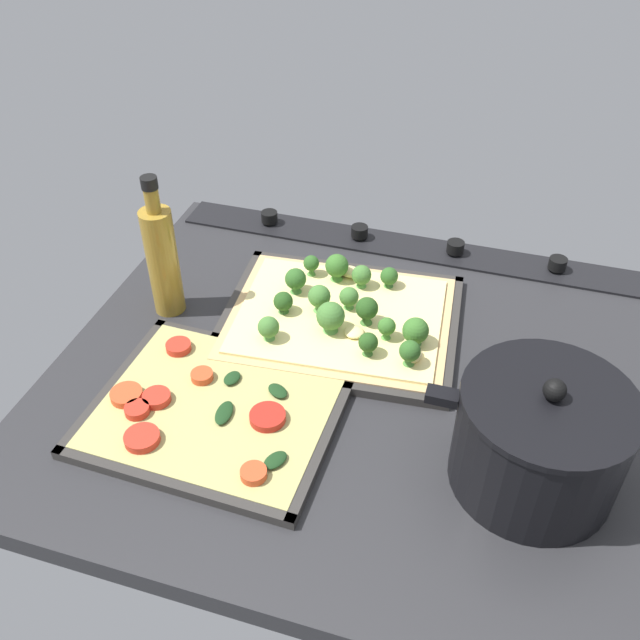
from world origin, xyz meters
TOP-DOWN VIEW (x-y plane):
  - ground_plane at (0.00, 0.00)cm, footprint 79.95×69.54cm
  - stove_control_panel at (0.00, -31.27)cm, footprint 76.75×7.00cm
  - baking_tray_front at (5.15, -8.96)cm, footprint 35.33×29.88cm
  - broccoli_pizza at (4.85, -8.97)cm, footprint 32.75×27.30cm
  - baking_tray_back at (15.09, 12.01)cm, footprint 30.73×26.60cm
  - veggie_pizza_back at (15.53, 12.29)cm, footprint 28.26×24.12cm
  - cooking_pot at (-22.74, 10.88)cm, footprint 25.45×18.61cm
  - oil_bottle at (30.04, -5.33)cm, footprint 4.46×4.46cm

SIDE VIEW (x-z plane):
  - ground_plane at x=0.00cm, z-range -3.00..0.00cm
  - baking_tray_front at x=5.15cm, z-range -0.28..1.02cm
  - baking_tray_back at x=15.09cm, z-range -0.28..1.02cm
  - stove_control_panel at x=0.00cm, z-range -0.75..1.85cm
  - veggie_pizza_back at x=15.53cm, z-range 0.16..2.06cm
  - broccoli_pizza at x=4.85cm, z-range -0.91..5.04cm
  - cooking_pot at x=-22.74cm, z-range -1.15..14.10cm
  - oil_bottle at x=30.04cm, z-range -1.86..19.62cm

